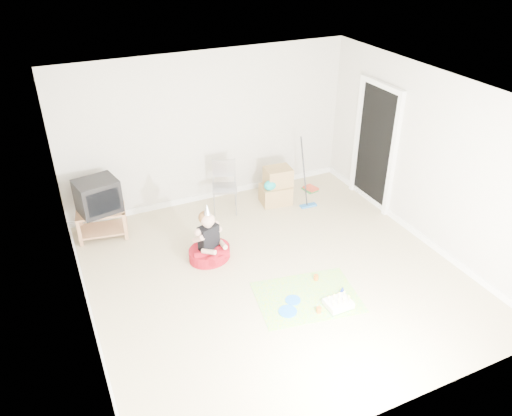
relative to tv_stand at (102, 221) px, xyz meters
name	(u,v)px	position (x,y,z in m)	size (l,w,h in m)	color
ground	(274,274)	(2.00, -2.02, -0.27)	(5.00, 5.00, 0.00)	#C5B48D
doorway_recess	(375,147)	(4.48, -0.82, 0.75)	(0.02, 0.90, 2.05)	black
tv_stand	(102,221)	(0.00, 0.00, 0.00)	(0.80, 0.58, 0.46)	#A4704A
crt_tv	(98,196)	(0.00, 0.00, 0.45)	(0.60, 0.49, 0.52)	black
folding_chair	(225,188)	(2.03, -0.08, 0.17)	(0.52, 0.50, 0.90)	#94959A
cardboard_boxes	(276,187)	(2.95, -0.18, 0.04)	(0.57, 0.45, 0.65)	#A3814F
floor_mop	(309,193)	(3.40, -0.55, -0.01)	(0.30, 0.39, 1.17)	#2367B2
book_pile	(310,189)	(3.74, -0.04, -0.25)	(0.25, 0.29, 0.06)	#277637
seated_woman	(209,247)	(1.30, -1.27, -0.07)	(0.81, 0.81, 0.92)	maroon
party_mat	(307,297)	(2.17, -2.64, -0.27)	(1.34, 0.97, 0.01)	#F73488
birthday_cake	(338,304)	(2.44, -2.98, -0.23)	(0.33, 0.27, 0.15)	white
blue_plate_near	(293,300)	(1.97, -2.63, -0.26)	(0.21, 0.21, 0.01)	blue
blue_plate_far	(288,311)	(1.80, -2.79, -0.26)	(0.24, 0.24, 0.01)	blue
orange_cup_near	(316,277)	(2.47, -2.38, -0.23)	(0.06, 0.06, 0.07)	#D15F17
orange_cup_far	(319,310)	(2.16, -2.96, -0.23)	(0.07, 0.07, 0.08)	#D15F17
blue_party_hat	(342,291)	(2.60, -2.82, -0.18)	(0.11, 0.11, 0.16)	#182FAC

